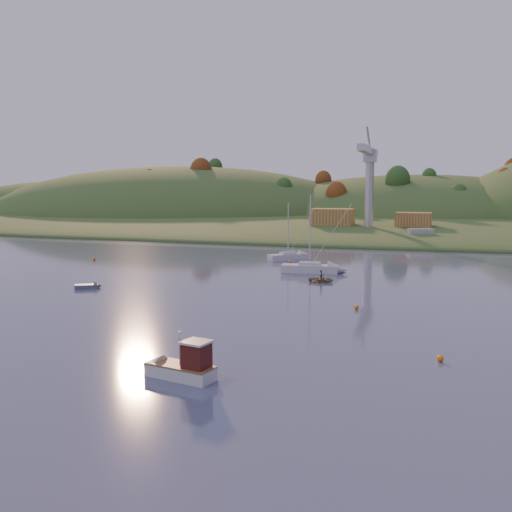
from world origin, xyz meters
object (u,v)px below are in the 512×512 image
(fishing_boat, at_px, (176,366))
(grey_dinghy, at_px, (92,286))
(red_tender, at_px, (337,269))
(canoe, at_px, (321,279))
(sailboat_near, at_px, (288,256))
(sailboat_far, at_px, (310,268))

(fishing_boat, height_order, grey_dinghy, fishing_boat)
(red_tender, relative_size, grey_dinghy, 1.04)
(canoe, bearing_deg, sailboat_near, 20.14)
(fishing_boat, bearing_deg, sailboat_far, -76.37)
(fishing_boat, height_order, sailboat_far, sailboat_far)
(canoe, distance_m, grey_dinghy, 30.39)
(sailboat_near, distance_m, red_tender, 15.64)
(grey_dinghy, bearing_deg, canoe, -5.07)
(canoe, relative_size, red_tender, 0.95)
(fishing_boat, xyz_separation_m, canoe, (1.53, 41.87, -0.45))
(fishing_boat, distance_m, canoe, 41.90)
(sailboat_far, relative_size, grey_dinghy, 3.34)
(sailboat_far, bearing_deg, sailboat_near, 110.32)
(sailboat_far, relative_size, red_tender, 3.21)
(fishing_boat, height_order, canoe, fishing_boat)
(canoe, bearing_deg, grey_dinghy, 111.82)
(canoe, relative_size, grey_dinghy, 0.98)
(fishing_boat, height_order, red_tender, fishing_boat)
(fishing_boat, relative_size, sailboat_near, 0.59)
(fishing_boat, relative_size, sailboat_far, 0.51)
(canoe, xyz_separation_m, red_tender, (0.31, 10.91, -0.11))
(sailboat_near, height_order, sailboat_far, sailboat_far)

